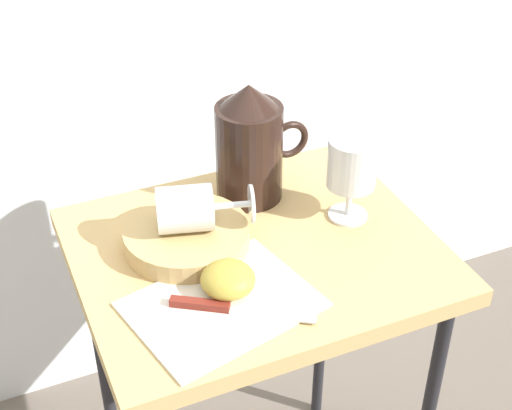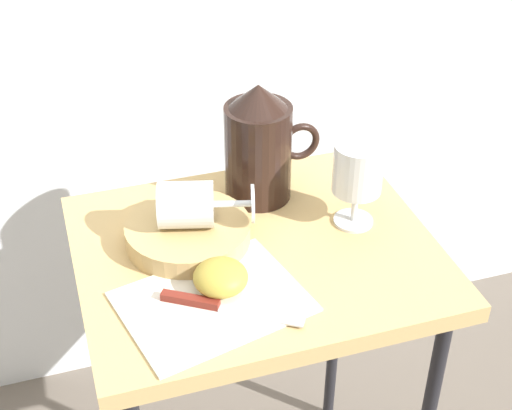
{
  "view_description": "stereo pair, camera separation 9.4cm",
  "coord_description": "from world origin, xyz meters",
  "px_view_note": "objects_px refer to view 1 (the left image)",
  "views": [
    {
      "loc": [
        -0.37,
        -0.85,
        1.43
      ],
      "look_at": [
        0.0,
        0.0,
        0.78
      ],
      "focal_mm": 53.27,
      "sensor_mm": 36.0,
      "label": 1
    },
    {
      "loc": [
        -0.28,
        -0.88,
        1.43
      ],
      "look_at": [
        0.0,
        0.0,
        0.78
      ],
      "focal_mm": 53.27,
      "sensor_mm": 36.0,
      "label": 2
    }
  ],
  "objects_px": {
    "table": "(256,284)",
    "wine_glass_upright": "(352,167)",
    "wine_glass_tipped_near": "(188,209)",
    "apple_half_left": "(228,279)",
    "pitcher": "(250,152)",
    "basket_tray": "(187,237)",
    "knife": "(221,307)"
  },
  "relations": [
    {
      "from": "basket_tray",
      "to": "knife",
      "type": "bearing_deg",
      "value": -92.12
    },
    {
      "from": "table",
      "to": "wine_glass_upright",
      "type": "relative_size",
      "value": 4.85
    },
    {
      "from": "table",
      "to": "apple_half_left",
      "type": "relative_size",
      "value": 8.88
    },
    {
      "from": "pitcher",
      "to": "wine_glass_tipped_near",
      "type": "height_order",
      "value": "pitcher"
    },
    {
      "from": "basket_tray",
      "to": "apple_half_left",
      "type": "height_order",
      "value": "apple_half_left"
    },
    {
      "from": "table",
      "to": "apple_half_left",
      "type": "bearing_deg",
      "value": -133.86
    },
    {
      "from": "wine_glass_upright",
      "to": "wine_glass_tipped_near",
      "type": "distance_m",
      "value": 0.26
    },
    {
      "from": "table",
      "to": "pitcher",
      "type": "bearing_deg",
      "value": 70.72
    },
    {
      "from": "basket_tray",
      "to": "wine_glass_tipped_near",
      "type": "bearing_deg",
      "value": -33.52
    },
    {
      "from": "basket_tray",
      "to": "wine_glass_tipped_near",
      "type": "xyz_separation_m",
      "value": [
        0.0,
        -0.0,
        0.05
      ]
    },
    {
      "from": "wine_glass_tipped_near",
      "to": "knife",
      "type": "distance_m",
      "value": 0.17
    },
    {
      "from": "apple_half_left",
      "to": "wine_glass_tipped_near",
      "type": "bearing_deg",
      "value": 96.29
    },
    {
      "from": "wine_glass_tipped_near",
      "to": "basket_tray",
      "type": "bearing_deg",
      "value": 146.48
    },
    {
      "from": "wine_glass_upright",
      "to": "apple_half_left",
      "type": "xyz_separation_m",
      "value": [
        -0.25,
        -0.1,
        -0.07
      ]
    },
    {
      "from": "apple_half_left",
      "to": "knife",
      "type": "bearing_deg",
      "value": -126.44
    },
    {
      "from": "basket_tray",
      "to": "wine_glass_upright",
      "type": "bearing_deg",
      "value": -6.35
    },
    {
      "from": "wine_glass_tipped_near",
      "to": "apple_half_left",
      "type": "distance_m",
      "value": 0.13
    },
    {
      "from": "table",
      "to": "wine_glass_upright",
      "type": "height_order",
      "value": "wine_glass_upright"
    },
    {
      "from": "wine_glass_tipped_near",
      "to": "apple_half_left",
      "type": "xyz_separation_m",
      "value": [
        0.01,
        -0.12,
        -0.05
      ]
    },
    {
      "from": "apple_half_left",
      "to": "basket_tray",
      "type": "bearing_deg",
      "value": 98.05
    },
    {
      "from": "basket_tray",
      "to": "wine_glass_upright",
      "type": "distance_m",
      "value": 0.28
    },
    {
      "from": "wine_glass_upright",
      "to": "table",
      "type": "bearing_deg",
      "value": -174.67
    },
    {
      "from": "table",
      "to": "wine_glass_upright",
      "type": "bearing_deg",
      "value": 5.33
    },
    {
      "from": "wine_glass_tipped_near",
      "to": "apple_half_left",
      "type": "relative_size",
      "value": 2.03
    },
    {
      "from": "table",
      "to": "basket_tray",
      "type": "distance_m",
      "value": 0.14
    },
    {
      "from": "wine_glass_upright",
      "to": "basket_tray",
      "type": "bearing_deg",
      "value": 173.65
    },
    {
      "from": "wine_glass_upright",
      "to": "apple_half_left",
      "type": "height_order",
      "value": "wine_glass_upright"
    },
    {
      "from": "basket_tray",
      "to": "pitcher",
      "type": "height_order",
      "value": "pitcher"
    },
    {
      "from": "table",
      "to": "wine_glass_tipped_near",
      "type": "distance_m",
      "value": 0.18
    },
    {
      "from": "wine_glass_upright",
      "to": "apple_half_left",
      "type": "bearing_deg",
      "value": -158.58
    },
    {
      "from": "apple_half_left",
      "to": "knife",
      "type": "distance_m",
      "value": 0.04
    },
    {
      "from": "pitcher",
      "to": "apple_half_left",
      "type": "height_order",
      "value": "pitcher"
    }
  ]
}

